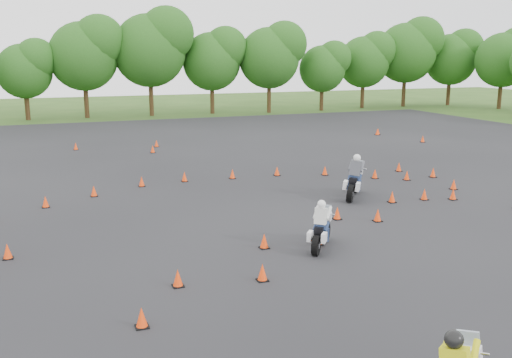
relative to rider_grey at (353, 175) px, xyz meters
The scene contains 6 objects.
ground 6.24m from the rider_grey, 136.90° to the right, with size 140.00×140.00×0.00m, color #2D5119.
asphalt_pad 4.94m from the rider_grey, 158.31° to the left, with size 62.00×62.00×0.00m, color black.
treeline 30.80m from the rider_grey, 94.22° to the left, with size 87.19×32.48×11.08m.
traffic_cones 4.77m from the rider_grey, 166.94° to the left, with size 36.84×33.08×0.45m.
rider_grey is the anchor object (origin of this frame).
rider_white 6.85m from the rider_grey, 128.48° to the right, with size 2.08×0.64×1.60m, color silver, non-canonical shape.
Camera 1 is at (-7.77, -16.45, 5.99)m, focal length 40.00 mm.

